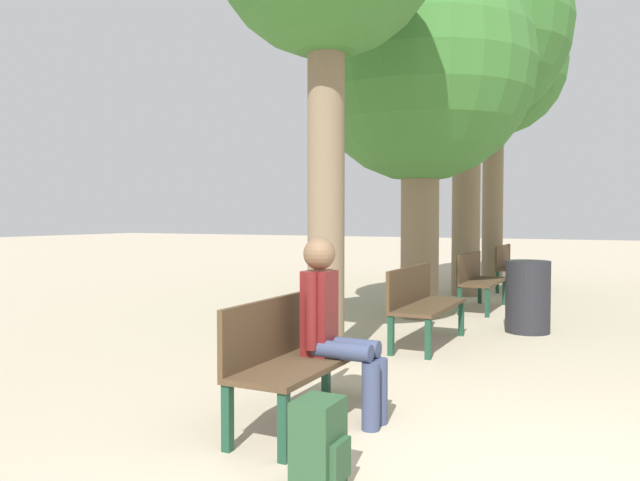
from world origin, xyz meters
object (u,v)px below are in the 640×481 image
Objects in this scene: tree_row_1 at (421,73)px; backpack at (319,444)px; tree_row_2 at (468,32)px; tree_row_3 at (494,69)px; bench_row_0 at (297,349)px; person_seated at (334,324)px; bench_row_2 at (477,277)px; bench_row_3 at (510,264)px; bench_row_1 at (421,299)px; trash_bin at (528,297)px.

backpack is (1.24, -5.81, -3.33)m from tree_row_1.
tree_row_2 reaches higher than tree_row_3.
person_seated is at bearing 27.95° from bench_row_0.
backpack is at bearing -81.90° from tree_row_2.
tree_row_1 reaches higher than bench_row_2.
bench_row_0 is 0.22× the size of tree_row_2.
bench_row_1 is at bearing -90.00° from bench_row_3.
trash_bin reaches higher than bench_row_2.
bench_row_3 is 0.24× the size of tree_row_3.
bench_row_3 is at bearing 82.01° from tree_row_1.
trash_bin is at bearing 52.89° from bench_row_1.
tree_row_2 is at bearing 96.22° from person_seated.
backpack is (0.65, -3.96, -0.29)m from bench_row_1.
tree_row_3 is 12.20m from backpack.
backpack is (1.24, -11.26, -4.54)m from tree_row_3.
tree_row_2 is (-0.59, 4.74, 4.40)m from bench_row_1.
bench_row_3 is (0.00, 9.09, 0.00)m from bench_row_0.
bench_row_2 is at bearing 90.00° from bench_row_0.
bench_row_1 is 0.22× the size of tree_row_2.
trash_bin is at bearing -59.32° from bench_row_2.
tree_row_3 reaches higher than bench_row_0.
tree_row_2 is 2.56m from tree_row_3.
tree_row_3 is 7.54m from trash_bin.
tree_row_3 is at bearing 93.28° from bench_row_0.
bench_row_0 is 1.17m from backpack.
tree_row_3 is 4.82× the size of person_seated.
backpack is at bearing -93.90° from trash_bin.
tree_row_1 is at bearing -116.55° from bench_row_2.
person_seated is at bearing -88.46° from bench_row_3.
tree_row_1 is (-0.59, 1.85, 3.05)m from bench_row_1.
tree_row_2 reaches higher than backpack.
bench_row_2 is 3.03m from bench_row_3.
person_seated reaches higher than bench_row_0.
bench_row_3 is 5.23m from tree_row_1.
bench_row_2 is 1.14× the size of person_seated.
tree_row_3 is at bearing 94.63° from bench_row_1.
bench_row_0 is 0.24× the size of tree_row_3.
backpack is (0.41, -1.06, -0.47)m from person_seated.
person_seated is at bearing 110.93° from backpack.
bench_row_0 is at bearing -103.01° from trash_bin.
bench_row_0 is at bearing -90.00° from bench_row_3.
tree_row_3 is at bearing 97.89° from bench_row_2.
trash_bin is (1.01, 1.33, -0.07)m from bench_row_1.
bench_row_3 is 1.14× the size of person_seated.
tree_row_3 reaches higher than tree_row_1.
trash_bin is at bearing -75.00° from tree_row_3.
tree_row_2 reaches higher than bench_row_1.
bench_row_1 is 6.49m from tree_row_2.
bench_row_1 and bench_row_2 have the same top height.
trash_bin is at bearing 86.10° from backpack.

